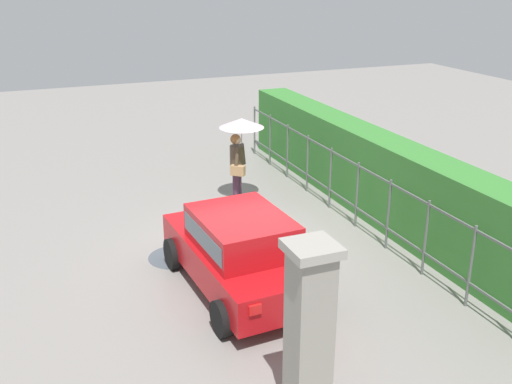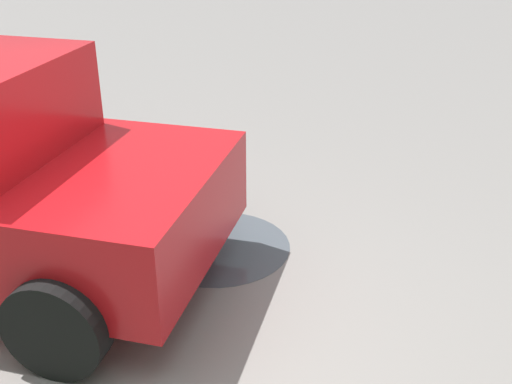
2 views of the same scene
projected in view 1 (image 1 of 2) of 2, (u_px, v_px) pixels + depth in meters
ground_plane at (245, 248)px, 12.30m from camera, size 40.00×40.00×0.00m
car at (240, 249)px, 10.43m from camera, size 3.82×2.03×1.48m
pedestrian at (240, 139)px, 14.22m from camera, size 1.08×1.08×2.10m
gate_pillar at (309, 331)px, 7.30m from camera, size 0.60×0.60×2.42m
fence_section at (357, 192)px, 13.06m from camera, size 12.20×0.05×1.50m
hedge_row at (388, 182)px, 13.29m from camera, size 13.15×0.90×1.90m
puddle_near at (175, 257)px, 11.91m from camera, size 1.09×1.09×0.00m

